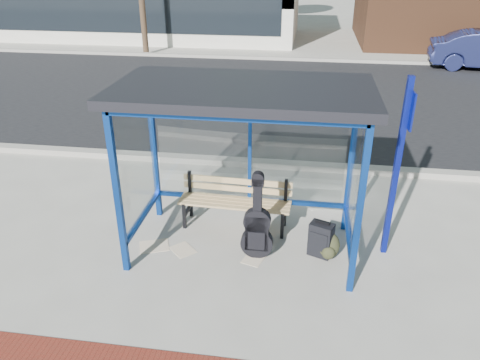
% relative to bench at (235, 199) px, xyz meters
% --- Properties ---
extents(ground, '(120.00, 120.00, 0.00)m').
position_rel_bench_xyz_m(ground, '(0.20, -0.61, -0.46)').
color(ground, '#B2ADA0').
rests_on(ground, ground).
extents(curb_near, '(60.00, 0.25, 0.12)m').
position_rel_bench_xyz_m(curb_near, '(0.20, 2.29, -0.40)').
color(curb_near, gray).
rests_on(curb_near, ground).
extents(street_asphalt, '(60.00, 10.00, 0.00)m').
position_rel_bench_xyz_m(street_asphalt, '(0.20, 7.39, -0.46)').
color(street_asphalt, black).
rests_on(street_asphalt, ground).
extents(curb_far, '(60.00, 0.25, 0.12)m').
position_rel_bench_xyz_m(curb_far, '(0.20, 12.49, -0.40)').
color(curb_far, gray).
rests_on(curb_far, ground).
extents(far_sidewalk, '(60.00, 4.00, 0.01)m').
position_rel_bench_xyz_m(far_sidewalk, '(0.20, 14.39, -0.46)').
color(far_sidewalk, '#B2ADA0').
rests_on(far_sidewalk, ground).
extents(bus_shelter, '(3.30, 1.80, 2.42)m').
position_rel_bench_xyz_m(bus_shelter, '(0.20, -0.54, 1.61)').
color(bus_shelter, navy).
rests_on(bus_shelter, ground).
extents(bench, '(1.74, 0.49, 0.82)m').
position_rel_bench_xyz_m(bench, '(0.00, 0.00, 0.00)').
color(bench, black).
rests_on(bench, ground).
extents(guitar_bag, '(0.46, 0.14, 1.25)m').
position_rel_bench_xyz_m(guitar_bag, '(0.43, -0.79, -0.01)').
color(guitar_bag, black).
rests_on(guitar_bag, ground).
extents(suitcase, '(0.38, 0.31, 0.56)m').
position_rel_bench_xyz_m(suitcase, '(1.32, -0.64, -0.20)').
color(suitcase, black).
rests_on(suitcase, ground).
extents(backpack, '(0.33, 0.30, 0.39)m').
position_rel_bench_xyz_m(backpack, '(1.44, -0.68, -0.28)').
color(backpack, '#292B17').
rests_on(backpack, ground).
extents(sign_post, '(0.11, 0.32, 2.58)m').
position_rel_bench_xyz_m(sign_post, '(2.25, -0.41, 0.99)').
color(sign_post, navy).
rests_on(sign_post, ground).
extents(newspaper_a, '(0.52, 0.47, 0.01)m').
position_rel_bench_xyz_m(newspaper_a, '(-1.10, -0.78, -0.46)').
color(newspaper_a, white).
rests_on(newspaper_a, ground).
extents(newspaper_b, '(0.45, 0.45, 0.01)m').
position_rel_bench_xyz_m(newspaper_b, '(-0.65, -0.81, -0.46)').
color(newspaper_b, white).
rests_on(newspaper_b, ground).
extents(newspaper_c, '(0.36, 0.40, 0.01)m').
position_rel_bench_xyz_m(newspaper_c, '(0.40, -0.87, -0.46)').
color(newspaper_c, white).
rests_on(newspaper_c, ground).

